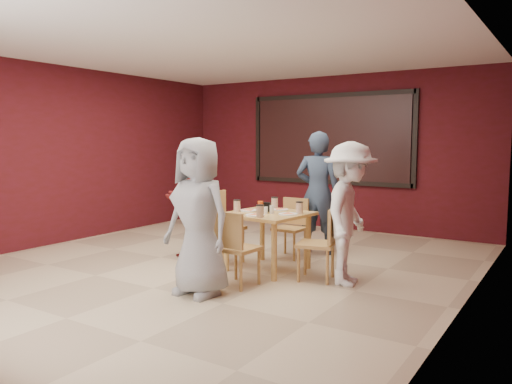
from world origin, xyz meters
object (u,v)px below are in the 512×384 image
Objects in this scene: chair_back at (292,224)px; chair_right at (322,240)px; dining_table at (268,219)px; diner_left at (190,198)px; chair_front at (234,244)px; chair_left at (219,222)px; diner_back at (318,193)px; diner_right at (349,214)px; diner_front at (198,217)px.

chair_right is (0.88, -0.87, 0.02)m from chair_back.
dining_table is 0.61× the size of diner_left.
chair_left is (-0.86, 0.86, 0.05)m from chair_front.
diner_back reaches higher than diner_left.
diner_left is 1.01× the size of diner_right.
diner_back is at bearing 28.28° from diner_right.
chair_back is 1.05m from chair_left.
chair_back is 0.95× the size of chair_right.
chair_front is 1.34m from diner_right.
chair_left is 1.48m from diner_front.
dining_table is at bearing -1.17° from chair_left.
dining_table is at bearing 95.48° from chair_front.
chair_back is at bearing 96.56° from dining_table.
diner_front is at bearing 71.24° from diner_back.
diner_right reaches higher than chair_right.
chair_back is 0.46× the size of diner_back.
diner_left reaches higher than chair_front.
dining_table is 0.81m from chair_right.
dining_table is 0.83m from chair_back.
chair_right is 2.14m from diner_left.
chair_left is at bearing 135.00° from chair_front.
diner_front is 1.70m from diner_right.
chair_right is (0.79, -0.07, -0.16)m from dining_table.
chair_back is (-0.09, 0.81, -0.18)m from dining_table.
chair_back is 0.50× the size of diner_right.
chair_right is at bearing 104.06° from diner_back.
diner_back is at bearing 60.88° from chair_back.
chair_left is at bearing 178.83° from dining_table.
chair_left is at bearing 176.92° from chair_right.
diner_front is at bearing 52.62° from diner_left.
chair_back is 0.86× the size of chair_left.
chair_front is 0.49× the size of diner_back.
chair_front and chair_right have the same top height.
diner_left reaches higher than diner_right.
diner_left is at bearing -149.06° from chair_back.
chair_front is at bearing 117.37° from diner_right.
chair_back is 2.10m from diner_front.
chair_front is (0.08, -0.84, -0.16)m from dining_table.
diner_left reaches higher than chair_back.
chair_left is 1.11× the size of chair_right.
dining_table is at bearing -83.44° from chair_back.
diner_right is at bearing 37.99° from chair_front.
chair_back is (-0.17, 1.65, -0.02)m from chair_front.
diner_front is (0.69, -1.27, 0.30)m from chair_left.
diner_left reaches higher than dining_table.
chair_back is at bearing 46.79° from diner_back.
dining_table is 1.27m from diner_front.
chair_left is 1.57m from chair_right.
chair_back is at bearing 44.20° from diner_right.
chair_right is at bearing 84.72° from diner_right.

